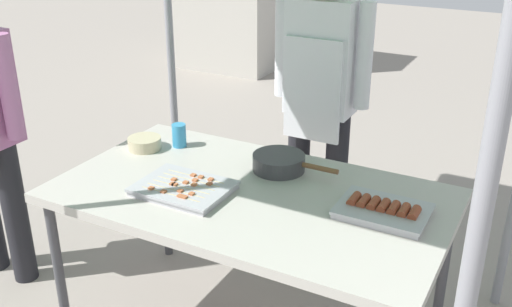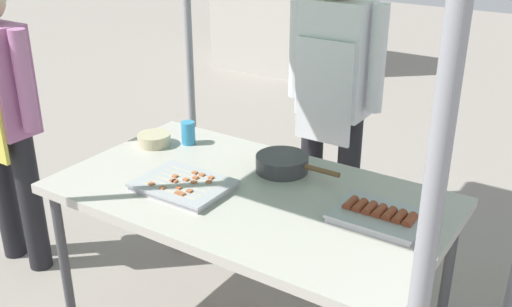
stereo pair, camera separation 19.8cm
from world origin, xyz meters
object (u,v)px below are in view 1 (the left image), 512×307
at_px(vendor_woman, 320,86).
at_px(cooking_wok, 279,162).
at_px(tray_meat_skewers, 184,188).
at_px(drink_cup_near_edge, 179,135).
at_px(tray_grilled_sausages, 383,210).
at_px(stall_table, 250,203).
at_px(condiment_bowl, 145,143).

bearing_deg(vendor_woman, cooking_wok, 95.89).
bearing_deg(cooking_wok, tray_meat_skewers, -123.79).
relative_size(tray_meat_skewers, cooking_wok, 0.96).
xyz_separation_m(drink_cup_near_edge, vendor_woman, (0.48, 0.58, 0.16)).
distance_m(cooking_wok, vendor_woman, 0.63).
distance_m(tray_grilled_sausages, drink_cup_near_edge, 1.08).
xyz_separation_m(stall_table, tray_grilled_sausages, (0.54, 0.07, 0.07)).
height_order(cooking_wok, vendor_woman, vendor_woman).
bearing_deg(drink_cup_near_edge, stall_table, -25.93).
height_order(tray_grilled_sausages, cooking_wok, cooking_wok).
distance_m(tray_meat_skewers, condiment_bowl, 0.51).
height_order(stall_table, drink_cup_near_edge, drink_cup_near_edge).
bearing_deg(condiment_bowl, vendor_woman, 48.48).
relative_size(tray_grilled_sausages, condiment_bowl, 2.15).
bearing_deg(tray_meat_skewers, tray_grilled_sausages, 14.40).
height_order(cooking_wok, condiment_bowl, cooking_wok).
distance_m(stall_table, drink_cup_near_edge, 0.60).
distance_m(tray_grilled_sausages, tray_meat_skewers, 0.80).
bearing_deg(stall_table, tray_meat_skewers, -150.73).
distance_m(stall_table, condiment_bowl, 0.68).
xyz_separation_m(cooking_wok, vendor_woman, (-0.06, 0.60, 0.18)).
bearing_deg(tray_grilled_sausages, vendor_woman, 127.01).
xyz_separation_m(tray_meat_skewers, drink_cup_near_edge, (-0.29, 0.39, 0.04)).
bearing_deg(drink_cup_near_edge, cooking_wok, -1.56).
xyz_separation_m(condiment_bowl, vendor_woman, (0.61, 0.69, 0.19)).
relative_size(tray_grilled_sausages, drink_cup_near_edge, 3.04).
relative_size(tray_meat_skewers, drink_cup_near_edge, 3.36).
bearing_deg(vendor_woman, condiment_bowl, 48.48).
distance_m(tray_meat_skewers, drink_cup_near_edge, 0.49).
height_order(tray_grilled_sausages, tray_meat_skewers, tray_grilled_sausages).
relative_size(cooking_wok, condiment_bowl, 2.47).
height_order(drink_cup_near_edge, vendor_woman, vendor_woman).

